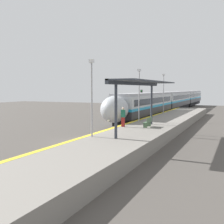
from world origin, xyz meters
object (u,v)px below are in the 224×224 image
platform_bench (148,122)px  person_waiting (123,117)px  train (174,100)px  railway_signal (141,101)px  lamppost_near (92,93)px  lamppost_mid (139,92)px  lamppost_far (163,91)px

platform_bench → person_waiting: (-2.15, -0.72, 0.47)m
train → railway_signal: (-2.06, -14.45, 0.41)m
lamppost_near → train: bearing=93.4°
lamppost_mid → lamppost_far: same height
platform_bench → railway_signal: (-6.56, 17.76, 1.16)m
train → lamppost_near: bearing=-86.6°
lamppost_near → lamppost_far: (0.00, 20.85, 0.00)m
train → lamppost_mid: 28.55m
platform_bench → lamppost_near: size_ratio=0.26×
person_waiting → lamppost_near: size_ratio=0.32×
railway_signal → lamppost_near: lamppost_near is taller
person_waiting → railway_signal: (-4.41, 18.48, 0.69)m
person_waiting → railway_signal: bearing=103.4°
railway_signal → train: bearing=81.9°
lamppost_mid → lamppost_far: (0.00, 10.42, 0.00)m
train → lamppost_near: 38.93m
railway_signal → lamppost_near: bearing=-79.8°
lamppost_near → lamppost_mid: bearing=90.0°
train → person_waiting: (2.35, -32.93, -0.28)m
train → person_waiting: bearing=-85.9°
person_waiting → railway_signal: size_ratio=0.41×
platform_bench → lamppost_near: 7.46m
train → lamppost_mid: bearing=-85.3°
platform_bench → railway_signal: 18.97m
lamppost_near → lamppost_far: bearing=90.0°
person_waiting → platform_bench: bearing=18.6°
platform_bench → railway_signal: bearing=110.3°
lamppost_near → railway_signal: bearing=100.2°
person_waiting → lamppost_near: bearing=-90.4°
railway_signal → lamppost_near: 24.80m
railway_signal → lamppost_far: (4.37, -3.52, 1.54)m
lamppost_far → railway_signal: bearing=141.2°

